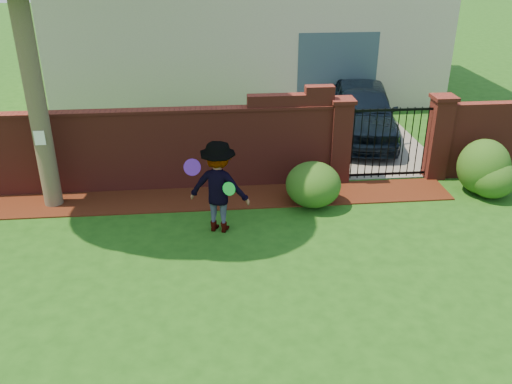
{
  "coord_description": "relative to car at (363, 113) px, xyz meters",
  "views": [
    {
      "loc": [
        -0.47,
        -6.82,
        4.99
      ],
      "look_at": [
        0.33,
        1.4,
        1.05
      ],
      "focal_mm": 38.15,
      "sensor_mm": 36.0,
      "label": 1
    }
  ],
  "objects": [
    {
      "name": "ground",
      "position": [
        -3.63,
        -6.54,
        -0.74
      ],
      "size": [
        80.0,
        80.0,
        0.01
      ],
      "primitive_type": "cube",
      "color": "#1B4A12",
      "rests_on": "ground"
    },
    {
      "name": "mulch_bed",
      "position": [
        -4.58,
        -3.2,
        -0.72
      ],
      "size": [
        11.1,
        1.08,
        0.03
      ],
      "primitive_type": "cube",
      "color": "#38140A",
      "rests_on": "ground"
    },
    {
      "name": "brick_wall",
      "position": [
        -5.64,
        -2.54,
        0.19
      ],
      "size": [
        8.7,
        0.31,
        2.16
      ],
      "color": "maroon",
      "rests_on": "ground"
    },
    {
      "name": "pillar_left",
      "position": [
        -1.23,
        -2.54,
        0.22
      ],
      "size": [
        0.5,
        0.5,
        1.88
      ],
      "color": "maroon",
      "rests_on": "ground"
    },
    {
      "name": "pillar_right",
      "position": [
        0.97,
        -2.54,
        0.22
      ],
      "size": [
        0.5,
        0.5,
        1.88
      ],
      "color": "maroon",
      "rests_on": "ground"
    },
    {
      "name": "iron_gate",
      "position": [
        -0.13,
        -2.54,
        0.12
      ],
      "size": [
        1.78,
        0.03,
        1.6
      ],
      "color": "black",
      "rests_on": "ground"
    },
    {
      "name": "driveway",
      "position": [
        -0.13,
        1.46,
        -0.73
      ],
      "size": [
        3.2,
        8.0,
        0.01
      ],
      "primitive_type": "cube",
      "color": "slate",
      "rests_on": "ground"
    },
    {
      "name": "car",
      "position": [
        0.0,
        0.0,
        0.0
      ],
      "size": [
        2.56,
        4.56,
        1.46
      ],
      "primitive_type": "imported",
      "rotation": [
        0.0,
        0.0,
        -0.2
      ],
      "color": "black",
      "rests_on": "ground"
    },
    {
      "name": "paper_notice",
      "position": [
        -7.23,
        -3.33,
        0.77
      ],
      "size": [
        0.2,
        0.01,
        0.28
      ],
      "primitive_type": "cube",
      "color": "white",
      "rests_on": "tree"
    },
    {
      "name": "shrub_left",
      "position": [
        -2.01,
        -3.66,
        -0.28
      ],
      "size": [
        1.11,
        1.11,
        0.91
      ],
      "primitive_type": "ellipsoid",
      "color": "#194916",
      "rests_on": "ground"
    },
    {
      "name": "shrub_middle",
      "position": [
        1.64,
        -3.42,
        -0.14
      ],
      "size": [
        1.07,
        1.07,
        1.17
      ],
      "primitive_type": "ellipsoid",
      "color": "#194916",
      "rests_on": "ground"
    },
    {
      "name": "shrub_right",
      "position": [
        1.75,
        -3.63,
        -0.31
      ],
      "size": [
        0.94,
        0.94,
        0.84
      ],
      "primitive_type": "ellipsoid",
      "color": "#194916",
      "rests_on": "ground"
    },
    {
      "name": "man",
      "position": [
        -3.93,
        -4.51,
        0.13
      ],
      "size": [
        1.26,
        0.97,
        1.73
      ],
      "primitive_type": "imported",
      "rotation": [
        0.0,
        0.0,
        2.82
      ],
      "color": "gray",
      "rests_on": "ground"
    },
    {
      "name": "frisbee_purple",
      "position": [
        -4.36,
        -4.6,
        0.59
      ],
      "size": [
        0.3,
        0.09,
        0.3
      ],
      "primitive_type": "cylinder",
      "rotation": [
        1.36,
        0.0,
        0.01
      ],
      "color": "#591BA9",
      "rests_on": "man"
    },
    {
      "name": "frisbee_green",
      "position": [
        -3.74,
        -4.82,
        0.25
      ],
      "size": [
        0.24,
        0.18,
        0.25
      ],
      "primitive_type": "cylinder",
      "rotation": [
        1.43,
        0.0,
        -0.58
      ],
      "color": "green",
      "rests_on": "man"
    }
  ]
}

